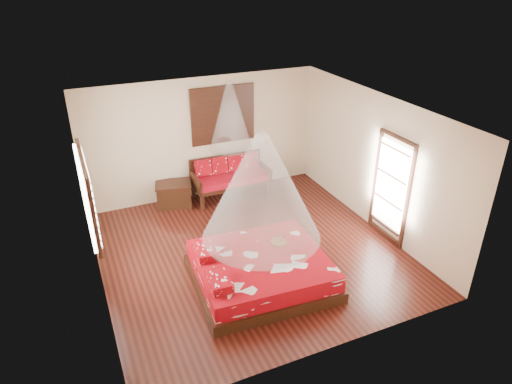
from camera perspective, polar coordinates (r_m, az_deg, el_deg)
room at (r=8.21m, az=-0.75°, el=0.69°), size 5.54×5.54×2.84m
bed at (r=8.01m, az=0.48°, el=-9.71°), size 2.41×2.21×0.65m
daybed at (r=10.75m, az=-3.29°, el=2.09°), size 1.79×0.79×0.95m
storage_chest at (r=10.58m, az=-10.20°, el=-0.23°), size 0.92×0.76×0.55m
shutter_panel at (r=10.55m, az=-4.15°, el=9.61°), size 1.52×0.06×1.32m
window_left at (r=7.74m, az=-20.16°, el=-0.35°), size 0.10×1.74×1.34m
glazed_door at (r=9.23m, az=16.49°, el=0.33°), size 0.08×1.02×2.16m
wine_tray at (r=8.23m, az=2.86°, el=-5.97°), size 0.29×0.29×0.23m
mosquito_net_main at (r=7.18m, az=0.70°, el=0.61°), size 1.96×1.96×1.80m
mosquito_net_daybed at (r=10.10m, az=-3.25°, el=9.44°), size 0.96×0.96×1.50m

